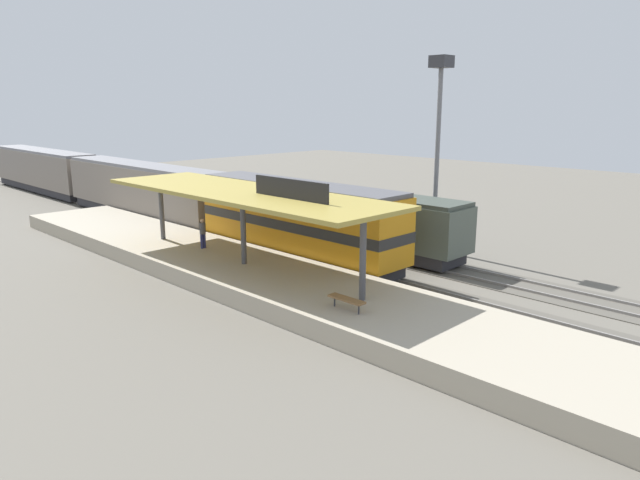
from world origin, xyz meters
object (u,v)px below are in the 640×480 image
object	(u,v)px
locomotive	(297,220)
freight_car	(376,221)
passenger_carriage_rear	(43,170)
light_mast	(439,113)
platform_bench	(347,300)
passenger_carriage_front	(142,190)
person_waiting	(203,232)

from	to	relation	value
locomotive	freight_car	bearing A→B (deg)	-24.13
freight_car	passenger_carriage_rear	bearing A→B (deg)	96.42
passenger_carriage_rear	light_mast	xyz separation A→B (m)	(7.80, -42.91, 6.08)
platform_bench	passenger_carriage_rear	size ratio (longest dim) A/B	0.08
passenger_carriage_rear	light_mast	bearing A→B (deg)	-79.70
passenger_carriage_front	freight_car	bearing A→B (deg)	-77.09
platform_bench	light_mast	bearing A→B (deg)	20.53
passenger_carriage_front	passenger_carriage_rear	size ratio (longest dim) A/B	1.00
freight_car	light_mast	size ratio (longest dim) A/B	1.03
platform_bench	passenger_carriage_rear	distance (m)	48.46
passenger_carriage_front	light_mast	xyz separation A→B (m)	(7.80, -22.11, 6.08)
passenger_carriage_front	freight_car	distance (m)	20.58
passenger_carriage_rear	light_mast	world-z (taller)	light_mast
platform_bench	passenger_carriage_rear	bearing A→B (deg)	82.89
platform_bench	freight_car	bearing A→B (deg)	34.24
light_mast	person_waiting	bearing A→B (deg)	147.98
platform_bench	passenger_carriage_rear	world-z (taller)	passenger_carriage_rear
freight_car	person_waiting	distance (m)	10.36
person_waiting	freight_car	bearing A→B (deg)	-31.81
freight_car	light_mast	world-z (taller)	light_mast
light_mast	locomotive	bearing A→B (deg)	152.23
locomotive	passenger_carriage_front	distance (m)	18.00
locomotive	person_waiting	bearing A→B (deg)	141.03
passenger_carriage_front	passenger_carriage_rear	distance (m)	20.80
passenger_carriage_front	freight_car	xyz separation A→B (m)	(4.60, -20.06, -0.34)
platform_bench	person_waiting	world-z (taller)	person_waiting
person_waiting	locomotive	bearing A→B (deg)	-38.97
passenger_carriage_front	passenger_carriage_rear	xyz separation A→B (m)	(0.00, 20.80, 0.00)
passenger_carriage_rear	freight_car	bearing A→B (deg)	-83.58
passenger_carriage_front	light_mast	size ratio (longest dim) A/B	1.71
light_mast	person_waiting	distance (m)	15.59
locomotive	person_waiting	xyz separation A→B (m)	(-4.20, 3.40, -0.56)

